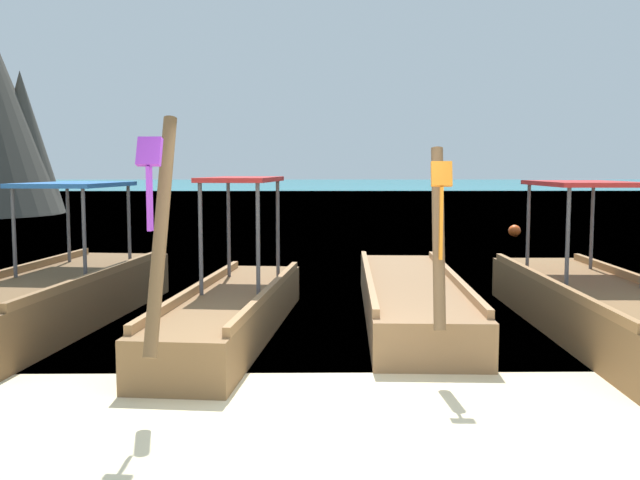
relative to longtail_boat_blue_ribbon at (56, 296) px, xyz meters
name	(u,v)px	position (x,y,z in m)	size (l,w,h in m)	color
ground	(326,420)	(3.54, -3.82, -0.38)	(120.00, 120.00, 0.00)	beige
sea_water	(311,190)	(3.54, 57.59, -0.38)	(120.00, 120.00, 0.00)	#147A89
longtail_boat_blue_ribbon	(56,296)	(0.00, 0.00, 0.00)	(2.03, 5.82, 2.56)	brown
longtail_boat_violet_ribbon	(232,308)	(2.44, -0.70, -0.04)	(1.60, 5.79, 2.56)	brown
longtail_boat_orange_ribbon	(411,298)	(4.83, 0.40, -0.10)	(1.56, 6.19, 2.31)	olive
longtail_boat_red_ribbon	(599,306)	(7.04, -0.74, -0.01)	(1.44, 6.14, 2.52)	brown
mooring_buoy_near	(514,231)	(9.62, 12.23, -0.19)	(0.37, 0.37, 0.37)	#EA5119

